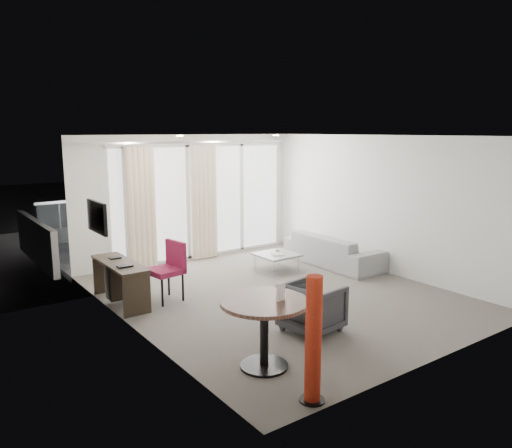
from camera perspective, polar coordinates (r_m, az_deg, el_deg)
floor at (r=8.38m, az=2.42°, el=-8.03°), size 5.00×6.00×0.00m
ceiling at (r=7.94m, az=2.57°, el=10.04°), size 5.00×6.00×0.00m
wall_left at (r=6.83m, az=-14.24°, el=-1.37°), size 0.00×6.00×2.60m
wall_right at (r=9.79m, az=14.08°, el=2.20°), size 0.00×6.00×2.60m
wall_front at (r=6.05m, az=20.37°, el=-3.26°), size 5.00×0.00×2.60m
window_panel at (r=10.70m, az=-6.17°, el=2.62°), size 4.00×0.02×2.38m
window_frame at (r=10.68m, az=-6.13°, el=2.61°), size 4.10×0.06×2.44m
curtain_left at (r=9.92m, az=-13.00°, el=1.78°), size 0.60×0.20×2.38m
curtain_right at (r=10.53m, az=-5.96°, el=2.50°), size 0.60×0.20×2.38m
curtain_track at (r=10.31m, az=-7.32°, el=9.27°), size 4.80×0.04×0.04m
downlight_a at (r=8.81m, az=-8.72°, el=9.92°), size 0.12×0.12×0.02m
downlight_b at (r=9.94m, az=2.29°, el=10.10°), size 0.12×0.12×0.02m
desk at (r=8.16m, az=-15.25°, el=-6.51°), size 0.44×1.41×0.66m
tv at (r=8.18m, az=-17.72°, el=0.76°), size 0.05×0.80×0.50m
desk_chair at (r=8.07m, az=-10.35°, el=-5.40°), size 0.59×0.56×0.95m
round_table at (r=5.82m, az=0.94°, el=-12.46°), size 1.25×1.25×0.80m
menu_card at (r=5.69m, az=2.82°, el=-9.54°), size 0.11×0.02×0.21m
red_lamp at (r=5.07m, az=6.57°, el=-13.03°), size 0.31×0.31×1.31m
tub_armchair at (r=6.87m, az=6.43°, el=-9.47°), size 0.81×0.79×0.66m
coffee_table at (r=9.72m, az=2.37°, el=-4.37°), size 0.74×0.74×0.33m
remote at (r=9.85m, az=2.53°, el=-3.00°), size 0.11×0.17×0.02m
magazine at (r=9.63m, az=2.45°, el=-3.32°), size 0.31×0.34×0.02m
sofa at (r=10.19m, az=8.80°, el=-2.93°), size 0.84×2.14×0.63m
terrace_slab at (r=12.25m, az=-9.56°, el=-2.44°), size 5.60×3.00×0.12m
rattan_chair_a at (r=12.52m, az=-8.24°, el=0.04°), size 0.72×0.72×0.80m
rattan_chair_b at (r=12.89m, az=-1.22°, el=0.58°), size 0.76×0.76×0.86m
rattan_table at (r=11.76m, az=-3.46°, el=-1.28°), size 0.56×0.56×0.51m
balustrade at (r=13.43m, az=-12.38°, el=1.05°), size 5.50×0.06×1.05m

